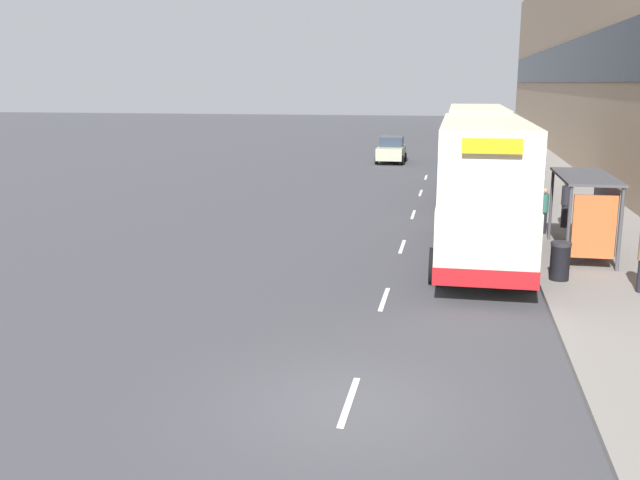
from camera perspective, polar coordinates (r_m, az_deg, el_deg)
ground_plane at (r=12.50m, az=2.22°, el=-13.15°), size 220.00×220.00×0.00m
pavement at (r=50.17m, az=16.35°, el=5.88°), size 5.00×93.00×0.14m
terrace_facade at (r=50.48m, az=21.53°, el=14.09°), size 3.10×93.00×15.11m
lane_mark_0 at (r=12.67m, az=2.35°, el=-12.76°), size 0.12×2.00×0.01m
lane_mark_1 at (r=18.30m, az=5.16°, el=-4.73°), size 0.12×2.00×0.01m
lane_mark_2 at (r=24.15m, az=6.60°, el=-0.52°), size 0.12×2.00×0.01m
lane_mark_3 at (r=30.08m, az=7.47°, el=2.04°), size 0.12×2.00×0.01m
lane_mark_4 at (r=36.06m, az=8.05°, el=3.75°), size 0.12×2.00×0.01m
lane_mark_5 at (r=42.07m, az=8.47°, el=4.98°), size 0.12×2.00×0.01m
bus_shelter at (r=23.23m, az=20.91°, el=2.92°), size 1.60×4.20×2.48m
double_decker_bus_near at (r=22.50m, az=12.82°, el=4.20°), size 2.85×10.15×4.30m
double_decker_bus_ahead at (r=34.52m, az=12.34°, el=7.02°), size 2.85×10.44×4.30m
car_0 at (r=47.80m, az=12.54°, el=6.73°), size 2.08×4.24×1.73m
car_1 at (r=49.59m, az=5.73°, el=7.19°), size 1.94×3.97×1.78m
pedestrian_1 at (r=27.88m, az=19.08°, el=2.80°), size 0.35×0.35×1.78m
pedestrian_2 at (r=26.48m, az=17.45°, el=2.28°), size 0.32×0.32×1.64m
litter_bin at (r=20.43m, az=18.65°, el=-1.59°), size 0.55×0.55×1.05m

